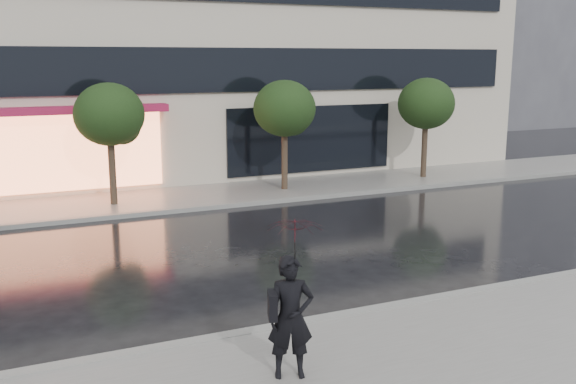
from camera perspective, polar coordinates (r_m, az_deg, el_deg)
ground at (r=13.15m, az=5.24°, el=-9.28°), size 120.00×120.00×0.00m
sidewalk_near at (r=10.65m, az=14.04°, el=-14.52°), size 60.00×4.50×0.12m
sidewalk_far at (r=22.29m, az=-7.65°, el=-0.37°), size 60.00×3.50×0.12m
curb_near at (r=12.33m, az=7.54°, el=-10.47°), size 60.00×0.25×0.14m
curb_far at (r=20.65m, az=-6.28°, el=-1.28°), size 60.00×0.25×0.14m
bg_building_right at (r=50.34m, az=16.27°, el=15.09°), size 12.00×12.00×16.00m
tree_mid_west at (r=21.03m, az=-15.45°, el=6.48°), size 2.20×2.20×3.99m
tree_mid_east at (r=22.70m, az=-0.20°, el=7.26°), size 2.20×2.20×3.99m
tree_far_east at (r=25.70m, az=12.25°, el=7.53°), size 2.20×2.20×3.99m
pedestrian_with_umbrella at (r=9.28m, az=0.39°, el=-8.10°), size 1.02×1.03×2.39m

